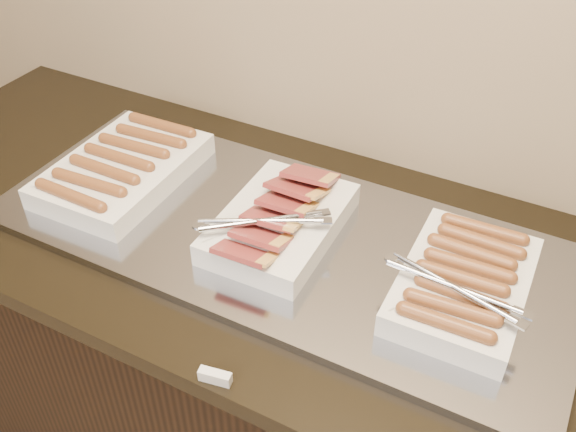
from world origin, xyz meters
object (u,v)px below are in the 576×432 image
object	(u,v)px
dish_center	(279,221)
dish_right	(463,283)
counter	(281,374)
warming_tray	(279,236)
dish_left	(123,168)

from	to	relation	value
dish_center	dish_right	world-z (taller)	dish_center
counter	warming_tray	bearing A→B (deg)	180.00
warming_tray	dish_right	bearing A→B (deg)	-0.70
warming_tray	dish_right	distance (m)	0.38
counter	dish_left	world-z (taller)	dish_left
counter	dish_center	size ratio (longest dim) A/B	5.87
counter	dish_center	xyz separation A→B (m)	(0.00, -0.00, 0.50)
dish_center	dish_left	bearing A→B (deg)	177.82
dish_left	dish_right	distance (m)	0.78
counter	dish_center	distance (m)	0.50
counter	dish_right	distance (m)	0.63
dish_left	warming_tray	bearing A→B (deg)	-1.24
dish_left	dish_right	bearing A→B (deg)	-1.58
dish_left	dish_center	bearing A→B (deg)	-1.93
dish_left	dish_right	world-z (taller)	dish_right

